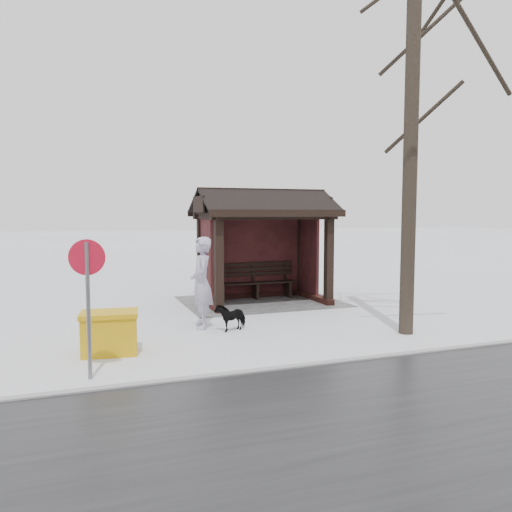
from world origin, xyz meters
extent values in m
plane|color=silver|center=(0.00, 0.00, 0.00)|extent=(120.00, 120.00, 0.00)
cube|color=gray|center=(0.00, 5.50, 0.01)|extent=(120.00, 0.15, 0.06)
cube|color=gray|center=(0.00, -0.20, 0.01)|extent=(4.20, 3.20, 0.02)
cube|color=#391814|center=(0.00, -0.90, 0.08)|extent=(3.30, 0.22, 0.16)
cube|color=#391814|center=(-1.50, 0.00, 0.08)|extent=(0.22, 2.10, 0.16)
cube|color=#391814|center=(1.50, 0.00, 0.08)|extent=(0.22, 2.10, 0.16)
cube|color=black|center=(-1.50, 0.90, 1.15)|extent=(0.20, 0.20, 2.30)
cube|color=black|center=(1.50, 0.90, 1.15)|extent=(0.20, 0.20, 2.30)
cube|color=black|center=(-1.50, -0.90, 1.15)|extent=(0.20, 0.20, 2.30)
cube|color=black|center=(1.50, -0.90, 1.15)|extent=(0.20, 0.20, 2.30)
cube|color=black|center=(0.00, -0.90, 1.23)|extent=(2.80, 0.08, 2.14)
cube|color=black|center=(-1.50, -0.31, 1.23)|extent=(0.08, 1.17, 2.14)
cube|color=black|center=(1.50, -0.31, 1.23)|extent=(0.08, 1.17, 2.14)
cube|color=black|center=(0.00, 0.90, 2.36)|extent=(3.40, 0.20, 0.18)
cube|color=black|center=(0.00, -0.90, 2.36)|extent=(3.40, 0.20, 0.18)
cylinder|color=black|center=(-1.50, 4.20, 4.28)|extent=(0.29, 0.29, 8.55)
imported|color=#A199B3|center=(2.28, 2.32, 0.97)|extent=(0.56, 0.76, 1.94)
imported|color=black|center=(1.76, 2.72, 0.28)|extent=(0.74, 0.54, 0.57)
cube|color=#C3920B|center=(4.25, 3.69, 0.33)|extent=(0.98, 0.72, 0.66)
cube|color=#C3920B|center=(4.25, 3.69, 0.70)|extent=(1.04, 0.78, 0.08)
cylinder|color=slate|center=(4.61, 4.96, 1.01)|extent=(0.06, 0.06, 2.02)
cylinder|color=red|center=(4.61, 4.94, 1.80)|extent=(0.52, 0.16, 0.53)
cylinder|color=white|center=(4.61, 4.92, 1.80)|extent=(0.40, 0.13, 0.40)
camera|label=1|loc=(4.76, 12.51, 2.43)|focal=35.00mm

